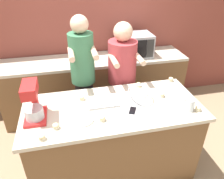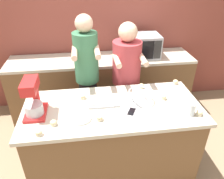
# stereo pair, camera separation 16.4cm
# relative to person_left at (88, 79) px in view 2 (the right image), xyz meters

# --- Properties ---
(ground_plane) EXTENTS (16.00, 16.00, 0.00)m
(ground_plane) POSITION_rel_person_left_xyz_m (0.23, -0.63, -0.92)
(ground_plane) COLOR #937A5B
(back_wall) EXTENTS (10.00, 0.06, 2.70)m
(back_wall) POSITION_rel_person_left_xyz_m (0.23, 0.96, 0.43)
(back_wall) COLOR brown
(back_wall) RESTS_ON ground_plane
(island_counter) EXTENTS (1.85, 0.83, 0.92)m
(island_counter) POSITION_rel_person_left_xyz_m (0.23, -0.63, -0.46)
(island_counter) COLOR brown
(island_counter) RESTS_ON ground_plane
(back_counter) EXTENTS (2.80, 0.60, 0.94)m
(back_counter) POSITION_rel_person_left_xyz_m (0.23, 0.61, -0.45)
(back_counter) COLOR brown
(back_counter) RESTS_ON ground_plane
(person_left) EXTENTS (0.31, 0.49, 1.72)m
(person_left) POSITION_rel_person_left_xyz_m (0.00, 0.00, 0.00)
(person_left) COLOR #232328
(person_left) RESTS_ON ground_plane
(person_right) EXTENTS (0.37, 0.52, 1.62)m
(person_right) POSITION_rel_person_left_xyz_m (0.50, 0.00, -0.08)
(person_right) COLOR #33384C
(person_right) RESTS_ON ground_plane
(stand_mixer) EXTENTS (0.20, 0.30, 0.38)m
(stand_mixer) POSITION_rel_person_left_xyz_m (-0.53, -0.66, 0.16)
(stand_mixer) COLOR red
(stand_mixer) RESTS_ON island_counter
(mixing_bowl) EXTENTS (0.24, 0.24, 0.13)m
(mixing_bowl) POSITION_rel_person_left_xyz_m (0.53, -0.58, 0.07)
(mixing_bowl) COLOR #BCBCC1
(mixing_bowl) RESTS_ON island_counter
(baking_tray) EXTENTS (0.32, 0.23, 0.04)m
(baking_tray) POSITION_rel_person_left_xyz_m (0.14, -0.54, 0.01)
(baking_tray) COLOR #BCBCC1
(baking_tray) RESTS_ON island_counter
(microwave_oven) EXTENTS (0.52, 0.39, 0.34)m
(microwave_oven) POSITION_rel_person_left_xyz_m (0.84, 0.60, 0.19)
(microwave_oven) COLOR #B7B7BC
(microwave_oven) RESTS_ON back_counter
(cell_phone) EXTENTS (0.13, 0.16, 0.01)m
(cell_phone) POSITION_rel_person_left_xyz_m (0.41, -0.76, 0.00)
(cell_phone) COLOR silver
(cell_phone) RESTS_ON island_counter
(drinking_glass) EXTENTS (0.08, 0.08, 0.13)m
(drinking_glass) POSITION_rel_person_left_xyz_m (0.97, -0.87, 0.06)
(drinking_glass) COLOR silver
(drinking_glass) RESTS_ON island_counter
(small_plate) EXTENTS (0.22, 0.22, 0.02)m
(small_plate) POSITION_rel_person_left_xyz_m (-0.10, -0.79, 0.00)
(small_plate) COLOR white
(small_plate) RESTS_ON island_counter
(cupcake_0) EXTENTS (0.06, 0.06, 0.06)m
(cupcake_0) POSITION_rel_person_left_xyz_m (1.05, -0.89, 0.02)
(cupcake_0) COLOR beige
(cupcake_0) RESTS_ON island_counter
(cupcake_1) EXTENTS (0.06, 0.06, 0.06)m
(cupcake_1) POSITION_rel_person_left_xyz_m (-0.07, -0.44, 0.02)
(cupcake_1) COLOR beige
(cupcake_1) RESTS_ON island_counter
(cupcake_2) EXTENTS (0.06, 0.06, 0.06)m
(cupcake_2) POSITION_rel_person_left_xyz_m (1.06, -0.26, 0.02)
(cupcake_2) COLOR beige
(cupcake_2) RESTS_ON island_counter
(cupcake_3) EXTENTS (0.06, 0.06, 0.06)m
(cupcake_3) POSITION_rel_person_left_xyz_m (-0.46, -0.97, 0.02)
(cupcake_3) COLOR beige
(cupcake_3) RESTS_ON island_counter
(cupcake_4) EXTENTS (0.06, 0.06, 0.06)m
(cupcake_4) POSITION_rel_person_left_xyz_m (0.62, -0.30, 0.02)
(cupcake_4) COLOR beige
(cupcake_4) RESTS_ON island_counter
(cupcake_5) EXTENTS (0.06, 0.06, 0.06)m
(cupcake_5) POSITION_rel_person_left_xyz_m (0.08, -0.84, 0.02)
(cupcake_5) COLOR beige
(cupcake_5) RESTS_ON island_counter
(cupcake_6) EXTENTS (0.06, 0.06, 0.06)m
(cupcake_6) POSITION_rel_person_left_xyz_m (0.80, -0.57, 0.02)
(cupcake_6) COLOR beige
(cupcake_6) RESTS_ON island_counter
(cupcake_7) EXTENTS (0.06, 0.06, 0.06)m
(cupcake_7) POSITION_rel_person_left_xyz_m (-0.34, -0.86, 0.02)
(cupcake_7) COLOR beige
(cupcake_7) RESTS_ON island_counter
(cupcake_8) EXTENTS (0.06, 0.06, 0.06)m
(cupcake_8) POSITION_rel_person_left_xyz_m (1.02, -0.74, 0.02)
(cupcake_8) COLOR beige
(cupcake_8) RESTS_ON island_counter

